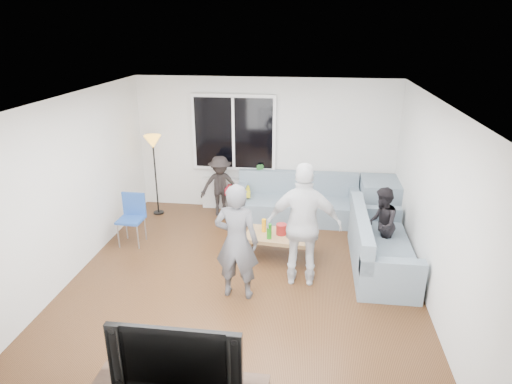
# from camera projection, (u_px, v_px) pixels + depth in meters

# --- Properties ---
(floor) EXTENTS (5.00, 5.50, 0.04)m
(floor) POSITION_uv_depth(u_px,v_px,m) (244.00, 281.00, 6.50)
(floor) COLOR #56351C
(floor) RESTS_ON ground
(ceiling) EXTENTS (5.00, 5.50, 0.04)m
(ceiling) POSITION_uv_depth(u_px,v_px,m) (242.00, 99.00, 5.57)
(ceiling) COLOR white
(ceiling) RESTS_ON ground
(wall_back) EXTENTS (5.00, 0.04, 2.60)m
(wall_back) POSITION_uv_depth(u_px,v_px,m) (265.00, 145.00, 8.61)
(wall_back) COLOR silver
(wall_back) RESTS_ON ground
(wall_front) EXTENTS (5.00, 0.04, 2.60)m
(wall_front) POSITION_uv_depth(u_px,v_px,m) (188.00, 324.00, 3.47)
(wall_front) COLOR silver
(wall_front) RESTS_ON ground
(wall_left) EXTENTS (0.04, 5.50, 2.60)m
(wall_left) POSITION_uv_depth(u_px,v_px,m) (69.00, 189.00, 6.34)
(wall_left) COLOR silver
(wall_left) RESTS_ON ground
(wall_right) EXTENTS (0.04, 5.50, 2.60)m
(wall_right) POSITION_uv_depth(u_px,v_px,m) (435.00, 206.00, 5.74)
(wall_right) COLOR silver
(wall_right) RESTS_ON ground
(window_frame) EXTENTS (1.62, 0.06, 1.47)m
(window_frame) POSITION_uv_depth(u_px,v_px,m) (234.00, 133.00, 8.52)
(window_frame) COLOR white
(window_frame) RESTS_ON wall_back
(window_glass) EXTENTS (1.50, 0.02, 1.35)m
(window_glass) POSITION_uv_depth(u_px,v_px,m) (233.00, 133.00, 8.48)
(window_glass) COLOR black
(window_glass) RESTS_ON window_frame
(window_mullion) EXTENTS (0.05, 0.03, 1.35)m
(window_mullion) POSITION_uv_depth(u_px,v_px,m) (233.00, 133.00, 8.47)
(window_mullion) COLOR white
(window_mullion) RESTS_ON window_frame
(radiator) EXTENTS (1.30, 0.12, 0.62)m
(radiator) POSITION_uv_depth(u_px,v_px,m) (235.00, 194.00, 8.92)
(radiator) COLOR silver
(radiator) RESTS_ON floor
(potted_plant) EXTENTS (0.22, 0.18, 0.36)m
(potted_plant) POSITION_uv_depth(u_px,v_px,m) (259.00, 172.00, 8.66)
(potted_plant) COLOR #2C6B2A
(potted_plant) RESTS_ON radiator
(vase) EXTENTS (0.17, 0.17, 0.16)m
(vase) POSITION_uv_depth(u_px,v_px,m) (222.00, 175.00, 8.78)
(vase) COLOR silver
(vase) RESTS_ON radiator
(sofa_back_section) EXTENTS (2.30, 0.85, 0.85)m
(sofa_back_section) POSITION_uv_depth(u_px,v_px,m) (297.00, 198.00, 8.37)
(sofa_back_section) COLOR slate
(sofa_back_section) RESTS_ON floor
(sofa_right_section) EXTENTS (2.00, 0.85, 0.85)m
(sofa_right_section) POSITION_uv_depth(u_px,v_px,m) (382.00, 242.00, 6.69)
(sofa_right_section) COLOR slate
(sofa_right_section) RESTS_ON floor
(sofa_corner) EXTENTS (0.85, 0.85, 0.85)m
(sofa_corner) POSITION_uv_depth(u_px,v_px,m) (384.00, 202.00, 8.18)
(sofa_corner) COLOR slate
(sofa_corner) RESTS_ON floor
(cushion_yellow) EXTENTS (0.44, 0.40, 0.14)m
(cushion_yellow) POSITION_uv_depth(u_px,v_px,m) (240.00, 192.00, 8.46)
(cushion_yellow) COLOR gold
(cushion_yellow) RESTS_ON sofa_back_section
(cushion_red) EXTENTS (0.38, 0.32, 0.13)m
(cushion_red) POSITION_uv_depth(u_px,v_px,m) (236.00, 190.00, 8.54)
(cushion_red) COLOR maroon
(cushion_red) RESTS_ON sofa_back_section
(coffee_table) EXTENTS (1.15, 0.71, 0.40)m
(coffee_table) POSITION_uv_depth(u_px,v_px,m) (281.00, 246.00, 7.05)
(coffee_table) COLOR #A78450
(coffee_table) RESTS_ON floor
(pitcher) EXTENTS (0.17, 0.17, 0.17)m
(pitcher) POSITION_uv_depth(u_px,v_px,m) (281.00, 229.00, 6.97)
(pitcher) COLOR maroon
(pitcher) RESTS_ON coffee_table
(side_chair) EXTENTS (0.41, 0.41, 0.86)m
(side_chair) POSITION_uv_depth(u_px,v_px,m) (131.00, 220.00, 7.42)
(side_chair) COLOR #224895
(side_chair) RESTS_ON floor
(floor_lamp) EXTENTS (0.32, 0.32, 1.56)m
(floor_lamp) POSITION_uv_depth(u_px,v_px,m) (156.00, 176.00, 8.51)
(floor_lamp) COLOR #FFAE30
(floor_lamp) RESTS_ON floor
(player_left) EXTENTS (0.62, 0.43, 1.63)m
(player_left) POSITION_uv_depth(u_px,v_px,m) (237.00, 242.00, 5.85)
(player_left) COLOR #48484C
(player_left) RESTS_ON floor
(player_right) EXTENTS (1.05, 0.44, 1.79)m
(player_right) POSITION_uv_depth(u_px,v_px,m) (304.00, 225.00, 6.13)
(player_right) COLOR silver
(player_right) RESTS_ON floor
(spectator_right) EXTENTS (0.52, 0.63, 1.19)m
(spectator_right) POSITION_uv_depth(u_px,v_px,m) (381.00, 224.00, 6.87)
(spectator_right) COLOR black
(spectator_right) RESTS_ON floor
(spectator_back) EXTENTS (0.86, 0.63, 1.19)m
(spectator_back) POSITION_uv_depth(u_px,v_px,m) (220.00, 186.00, 8.52)
(spectator_back) COLOR black
(spectator_back) RESTS_ON floor
(television) EXTENTS (1.18, 0.16, 0.68)m
(television) POSITION_uv_depth(u_px,v_px,m) (179.00, 352.00, 3.92)
(television) COLOR black
(television) RESTS_ON tv_console
(bottle_b) EXTENTS (0.08, 0.08, 0.24)m
(bottle_b) POSITION_uv_depth(u_px,v_px,m) (269.00, 231.00, 6.81)
(bottle_b) COLOR #1B7C16
(bottle_b) RESTS_ON coffee_table
(bottle_a) EXTENTS (0.07, 0.07, 0.21)m
(bottle_a) POSITION_uv_depth(u_px,v_px,m) (264.00, 225.00, 7.05)
(bottle_a) COLOR #F99F0E
(bottle_a) RESTS_ON coffee_table
(bottle_d) EXTENTS (0.07, 0.07, 0.26)m
(bottle_d) POSITION_uv_depth(u_px,v_px,m) (294.00, 230.00, 6.84)
(bottle_d) COLOR #FB4C16
(bottle_d) RESTS_ON coffee_table
(bottle_e) EXTENTS (0.07, 0.07, 0.19)m
(bottle_e) POSITION_uv_depth(u_px,v_px,m) (306.00, 228.00, 6.98)
(bottle_e) COLOR black
(bottle_e) RESTS_ON coffee_table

